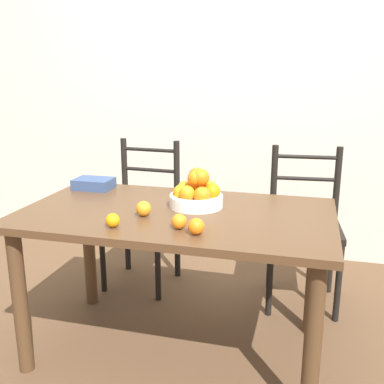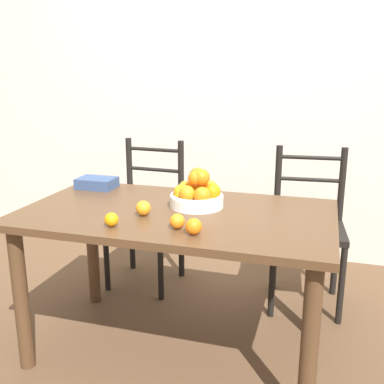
{
  "view_description": "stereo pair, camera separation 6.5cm",
  "coord_description": "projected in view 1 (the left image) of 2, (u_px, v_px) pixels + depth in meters",
  "views": [
    {
      "loc": [
        0.59,
        -1.94,
        1.38
      ],
      "look_at": [
        0.07,
        0.02,
        0.84
      ],
      "focal_mm": 42.0,
      "sensor_mm": 36.0,
      "label": 1
    },
    {
      "loc": [
        0.65,
        -1.92,
        1.38
      ],
      "look_at": [
        0.07,
        0.02,
        0.84
      ],
      "focal_mm": 42.0,
      "sensor_mm": 36.0,
      "label": 2
    }
  ],
  "objects": [
    {
      "name": "orange_loose_2",
      "position": [
        113.0,
        220.0,
        1.89
      ],
      "size": [
        0.06,
        0.06,
        0.06
      ],
      "color": "orange",
      "rests_on": "dining_table"
    },
    {
      "name": "dining_table",
      "position": [
        176.0,
        233.0,
        2.15
      ],
      "size": [
        1.47,
        0.84,
        0.75
      ],
      "color": "#4C331E",
      "rests_on": "ground_plane"
    },
    {
      "name": "wall_back",
      "position": [
        232.0,
        83.0,
        3.32
      ],
      "size": [
        8.0,
        0.06,
        2.6
      ],
      "color": "beige",
      "rests_on": "ground_plane"
    },
    {
      "name": "book_stack",
      "position": [
        94.0,
        184.0,
        2.52
      ],
      "size": [
        0.21,
        0.15,
        0.06
      ],
      "color": "#334770",
      "rests_on": "dining_table"
    },
    {
      "name": "orange_loose_3",
      "position": [
        179.0,
        221.0,
        1.87
      ],
      "size": [
        0.06,
        0.06,
        0.06
      ],
      "color": "orange",
      "rests_on": "dining_table"
    },
    {
      "name": "orange_loose_0",
      "position": [
        144.0,
        209.0,
        2.04
      ],
      "size": [
        0.07,
        0.07,
        0.07
      ],
      "color": "orange",
      "rests_on": "dining_table"
    },
    {
      "name": "fruit_bowl",
      "position": [
        197.0,
        194.0,
        2.17
      ],
      "size": [
        0.26,
        0.26,
        0.19
      ],
      "color": "white",
      "rests_on": "dining_table"
    },
    {
      "name": "chair_right",
      "position": [
        304.0,
        229.0,
        2.7
      ],
      "size": [
        0.45,
        0.43,
        0.95
      ],
      "rotation": [
        0.0,
        0.0,
        0.08
      ],
      "color": "black",
      "rests_on": "ground_plane"
    },
    {
      "name": "orange_loose_1",
      "position": [
        196.0,
        226.0,
        1.81
      ],
      "size": [
        0.07,
        0.07,
        0.07
      ],
      "color": "orange",
      "rests_on": "dining_table"
    },
    {
      "name": "chair_left",
      "position": [
        143.0,
        215.0,
        2.96
      ],
      "size": [
        0.44,
        0.42,
        0.95
      ],
      "rotation": [
        0.0,
        0.0,
        -0.05
      ],
      "color": "black",
      "rests_on": "ground_plane"
    },
    {
      "name": "ground_plane",
      "position": [
        177.0,
        349.0,
        2.31
      ],
      "size": [
        12.0,
        12.0,
        0.0
      ],
      "primitive_type": "plane",
      "color": "brown"
    }
  ]
}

